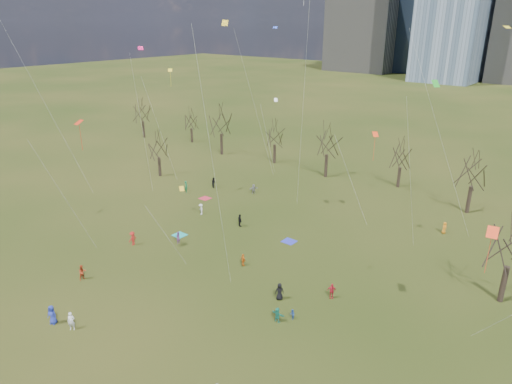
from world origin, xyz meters
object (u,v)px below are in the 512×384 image
Objects in this scene: blanket_crimson at (205,198)px; person_1 at (71,321)px; blanket_navy at (289,241)px; person_4 at (243,260)px; person_2 at (82,272)px; person_0 at (52,315)px; blanket_teal at (180,235)px.

person_1 is at bearing -65.83° from blanket_crimson.
person_1 reaches higher than blanket_navy.
person_2 is at bearing 63.57° from person_4.
person_4 is (6.61, 18.79, -0.20)m from person_0.
person_4 is at bearing -93.87° from blanket_navy.
person_4 is at bearing 32.23° from person_1.
person_0 is at bearing -69.68° from blanket_crimson.
person_1 is (2.12, 0.64, -0.05)m from person_0.
person_0 reaches higher than person_1.
person_4 is (11.38, -0.73, 0.71)m from blanket_teal.
blanket_teal is 1.00× the size of blanket_navy.
person_2 is at bearing -89.79° from blanket_teal.
blanket_teal is at bearing 11.15° from person_4.
person_0 is 7.54m from person_2.
blanket_teal is 12.99m from blanket_crimson.
person_2 reaches higher than person_4.
person_2 is at bearing -75.00° from blanket_crimson.
blanket_navy is 18.91m from blanket_crimson.
person_2 is (0.05, -13.65, 0.83)m from blanket_teal.
blanket_teal and blanket_navy have the same top height.
blanket_navy is 24.20m from person_2.
blanket_navy is 8.20m from person_4.
blanket_navy is 26.80m from person_1.
person_4 is (17.98, -11.92, 0.71)m from blanket_crimson.
blanket_teal is 0.95× the size of person_2.
person_0 reaches higher than blanket_navy.
blanket_teal is at bearing -59.44° from blanket_crimson.
blanket_teal is at bearing 80.07° from person_0.
blanket_navy is at bearing 35.27° from person_1.
blanket_teal is 14.05m from blanket_navy.
person_0 is (11.37, -30.71, 0.91)m from blanket_crimson.
blanket_crimson is 21.58m from person_4.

